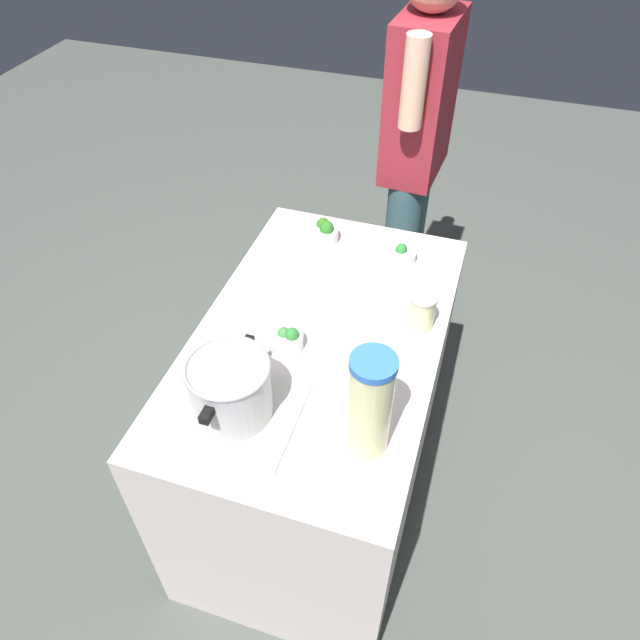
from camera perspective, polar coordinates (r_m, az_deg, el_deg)
ground_plane at (r=2.45m, az=0.00°, el=-15.37°), size 8.00×8.00×0.00m
counter_slab at (r=2.10m, az=0.00°, el=-9.42°), size 1.18×0.72×0.85m
dish_cloth at (r=1.59m, az=-8.30°, el=-8.62°), size 0.29×0.34×0.01m
cooking_pot at (r=1.52m, az=-8.66°, el=-6.46°), size 0.29×0.22×0.17m
lemonade_pitcher at (r=1.40m, az=4.82°, el=-8.13°), size 0.11×0.11×0.31m
mason_jar at (r=1.78m, az=9.73°, el=0.84°), size 0.09×0.09×0.12m
broccoli_bowl_front at (r=2.04m, az=7.81°, el=6.36°), size 0.10×0.10×0.07m
broccoli_bowl_center at (r=1.71m, az=-3.30°, el=-1.87°), size 0.11×0.11×0.08m
broccoli_bowl_back at (r=2.11m, az=0.16°, el=8.46°), size 0.12×0.12×0.09m
person_cook at (r=2.44m, az=8.98°, el=14.61°), size 0.50×0.22×1.69m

